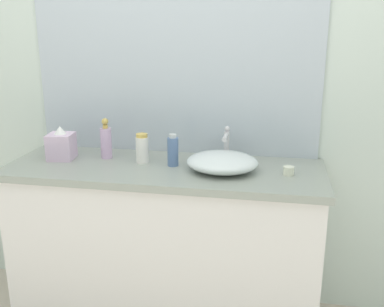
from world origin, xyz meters
TOP-DOWN VIEW (x-y plane):
  - bathroom_wall_rear at (0.00, 0.73)m, footprint 6.00×0.06m
  - vanity_counter at (-0.07, 0.42)m, footprint 1.56×0.54m
  - wall_mirror_panel at (-0.07, 0.69)m, footprint 1.51×0.01m
  - sink_basin at (0.22, 0.41)m, footprint 0.34×0.30m
  - faucet at (0.22, 0.57)m, footprint 0.03×0.15m
  - soap_dispenser at (-0.40, 0.51)m, footprint 0.06×0.06m
  - lotion_bottle at (-0.03, 0.44)m, footprint 0.05×0.05m
  - perfume_bottle at (-0.19, 0.47)m, footprint 0.06×0.06m
  - tissue_box at (-0.62, 0.45)m, footprint 0.14×0.14m
  - candle_jar at (0.53, 0.40)m, footprint 0.05×0.05m

SIDE VIEW (x-z plane):
  - vanity_counter at x=-0.07m, z-range 0.00..0.86m
  - candle_jar at x=0.53m, z-range 0.86..0.90m
  - sink_basin at x=0.22m, z-range 0.86..0.95m
  - perfume_bottle at x=-0.19m, z-range 0.86..1.01m
  - tissue_box at x=-0.62m, z-range 0.85..1.02m
  - lotion_bottle at x=-0.03m, z-range 0.86..1.02m
  - soap_dispenser at x=-0.40m, z-range 0.85..1.06m
  - faucet at x=0.22m, z-range 0.88..1.05m
  - bathroom_wall_rear at x=0.00m, z-range 0.00..2.60m
  - wall_mirror_panel at x=-0.07m, z-range 0.86..1.85m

